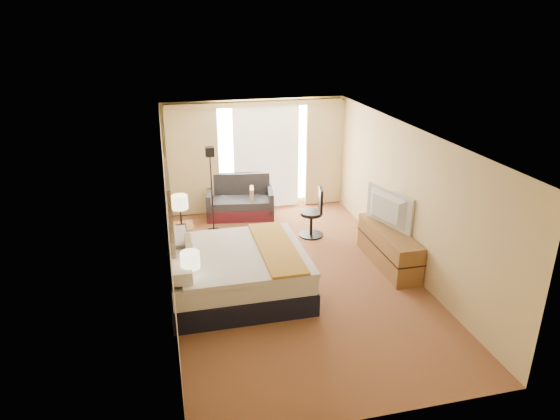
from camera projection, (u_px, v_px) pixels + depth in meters
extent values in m
cube|color=maroon|center=(293.00, 275.00, 8.97)|extent=(4.20, 7.00, 0.02)
cube|color=silver|center=(295.00, 133.00, 8.02)|extent=(4.20, 7.00, 0.02)
cube|color=tan|center=(255.00, 155.00, 11.66)|extent=(4.20, 0.02, 2.60)
cube|color=tan|center=(378.00, 324.00, 5.33)|extent=(4.20, 0.02, 2.60)
cube|color=tan|center=(168.00, 219.00, 8.04)|extent=(0.02, 7.00, 2.60)
cube|color=tan|center=(407.00, 198.00, 8.95)|extent=(0.02, 7.00, 2.60)
cube|color=black|center=(170.00, 215.00, 8.24)|extent=(0.06, 1.85, 1.50)
cube|color=olive|center=(191.00, 306.00, 7.52)|extent=(0.45, 0.52, 0.55)
cube|color=olive|center=(182.00, 239.00, 9.78)|extent=(0.45, 0.52, 0.55)
cube|color=olive|center=(389.00, 247.00, 9.24)|extent=(0.50, 1.80, 0.70)
cube|color=white|center=(266.00, 154.00, 11.68)|extent=(2.30, 0.02, 2.30)
cube|color=beige|center=(193.00, 162.00, 11.25)|extent=(1.15, 0.09, 2.50)
cube|color=beige|center=(324.00, 153.00, 11.92)|extent=(0.90, 0.09, 2.50)
cube|color=white|center=(266.00, 157.00, 11.66)|extent=(1.55, 0.04, 2.50)
cube|color=tan|center=(256.00, 104.00, 11.07)|extent=(4.00, 0.16, 0.12)
cube|color=black|center=(238.00, 283.00, 8.36)|extent=(2.23, 2.02, 0.37)
cube|color=silver|center=(238.00, 264.00, 8.23)|extent=(2.17, 1.96, 0.32)
cube|color=silver|center=(242.00, 254.00, 8.18)|extent=(2.04, 2.04, 0.07)
cube|color=#B7762A|center=(276.00, 247.00, 8.28)|extent=(0.58, 2.04, 0.04)
cube|color=silver|center=(181.00, 267.00, 7.47)|extent=(0.30, 0.83, 0.19)
cube|color=silver|center=(178.00, 240.00, 8.35)|extent=(0.30, 0.83, 0.19)
cube|color=beige|center=(189.00, 250.00, 7.93)|extent=(0.11, 0.45, 0.38)
cube|color=#521722|center=(240.00, 211.00, 11.54)|extent=(1.62, 1.03, 0.27)
cube|color=#323338|center=(240.00, 203.00, 11.40)|extent=(1.48, 0.85, 0.17)
cube|color=#323338|center=(240.00, 185.00, 11.65)|extent=(1.41, 0.36, 0.59)
cube|color=#323338|center=(209.00, 201.00, 11.39)|extent=(0.23, 0.82, 0.49)
cube|color=#323338|center=(271.00, 200.00, 11.50)|extent=(0.23, 0.82, 0.49)
cube|color=beige|center=(252.00, 195.00, 11.36)|extent=(0.14, 0.39, 0.35)
cube|color=black|center=(214.00, 230.00, 10.80)|extent=(0.24, 0.24, 0.03)
cylinder|color=black|center=(212.00, 194.00, 10.49)|extent=(0.03, 0.03, 1.66)
cube|color=black|center=(210.00, 152.00, 10.15)|extent=(0.17, 0.17, 0.19)
cylinder|color=black|center=(311.00, 235.00, 10.58)|extent=(0.51, 0.51, 0.03)
cylinder|color=black|center=(311.00, 224.00, 10.49)|extent=(0.06, 0.06, 0.46)
cylinder|color=black|center=(311.00, 213.00, 10.40)|extent=(0.45, 0.45, 0.07)
cube|color=black|center=(321.00, 200.00, 10.30)|extent=(0.13, 0.41, 0.51)
cube|color=black|center=(192.00, 287.00, 7.46)|extent=(0.10, 0.10, 0.04)
cylinder|color=black|center=(191.00, 276.00, 7.39)|extent=(0.03, 0.03, 0.36)
cylinder|color=beige|center=(190.00, 260.00, 7.30)|extent=(0.29, 0.29, 0.25)
cube|color=black|center=(182.00, 226.00, 9.61)|extent=(0.11, 0.11, 0.04)
cylinder|color=black|center=(181.00, 216.00, 9.54)|extent=(0.03, 0.03, 0.38)
cylinder|color=beige|center=(180.00, 202.00, 9.43)|extent=(0.31, 0.31, 0.26)
cube|color=#89A3D4|center=(191.00, 285.00, 7.46)|extent=(0.16, 0.16, 0.11)
cube|color=black|center=(181.00, 227.00, 9.53)|extent=(0.19, 0.15, 0.07)
imported|color=black|center=(384.00, 209.00, 9.16)|extent=(0.49, 1.18, 0.68)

